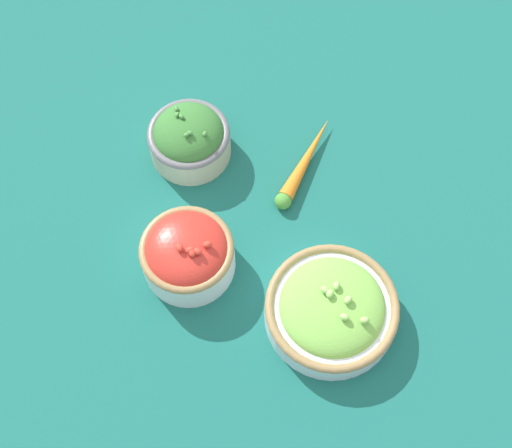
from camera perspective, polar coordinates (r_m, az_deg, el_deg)
ground_plane at (r=1.02m, az=-0.00°, el=-0.72°), size 3.00×3.00×0.00m
bowl_cherry_tomatoes at (r=0.97m, az=-5.51°, el=-2.36°), size 0.13×0.13×0.09m
bowl_broccoli at (r=1.05m, az=-5.37°, el=6.87°), size 0.12×0.12×0.08m
bowl_lettuce at (r=0.95m, az=6.06°, el=-6.78°), size 0.18×0.18×0.07m
loose_carrot at (r=1.06m, az=3.83°, el=4.80°), size 0.09×0.16×0.03m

